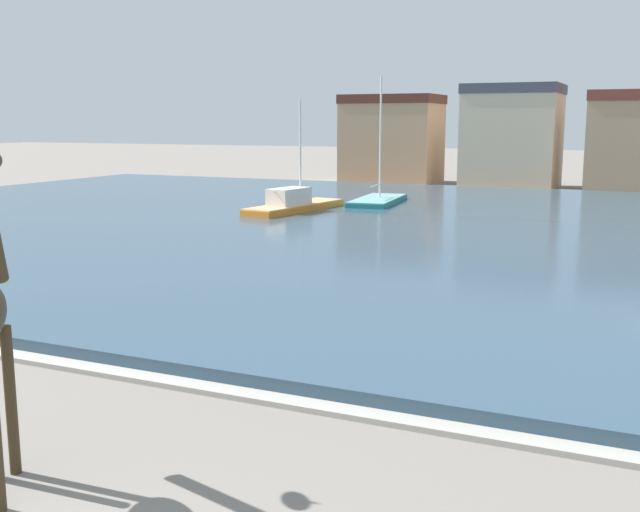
% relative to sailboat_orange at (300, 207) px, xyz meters
% --- Properties ---
extents(harbor_water, '(83.61, 47.32, 0.40)m').
position_rel_sailboat_orange_xyz_m(harbor_water, '(12.78, -3.16, -0.37)').
color(harbor_water, '#334C60').
rests_on(harbor_water, ground).
extents(quay_edge_coping, '(83.61, 0.50, 0.12)m').
position_rel_sailboat_orange_xyz_m(quay_edge_coping, '(12.78, -27.07, -0.51)').
color(quay_edge_coping, '#ADA89E').
rests_on(quay_edge_coping, ground).
extents(sailboat_orange, '(3.14, 9.10, 6.78)m').
position_rel_sailboat_orange_xyz_m(sailboat_orange, '(0.00, 0.00, 0.00)').
color(sailboat_orange, orange).
rests_on(sailboat_orange, ground).
extents(sailboat_teal, '(3.07, 7.82, 8.26)m').
position_rel_sailboat_orange_xyz_m(sailboat_teal, '(2.84, 5.97, -0.19)').
color(sailboat_teal, teal).
rests_on(sailboat_teal, ground).
extents(townhouse_tall_gabled, '(8.50, 6.11, 7.86)m').
position_rel_sailboat_orange_xyz_m(townhouse_tall_gabled, '(-3.41, 26.43, 3.37)').
color(townhouse_tall_gabled, tan).
rests_on(townhouse_tall_gabled, ground).
extents(townhouse_narrow_midrow, '(7.66, 7.06, 8.52)m').
position_rel_sailboat_orange_xyz_m(townhouse_narrow_midrow, '(7.62, 25.18, 3.70)').
color(townhouse_narrow_midrow, '#C6B293').
rests_on(townhouse_narrow_midrow, ground).
extents(townhouse_end_terrace, '(6.19, 7.52, 7.81)m').
position_rel_sailboat_orange_xyz_m(townhouse_end_terrace, '(16.87, 23.82, 3.34)').
color(townhouse_end_terrace, tan).
rests_on(townhouse_end_terrace, ground).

